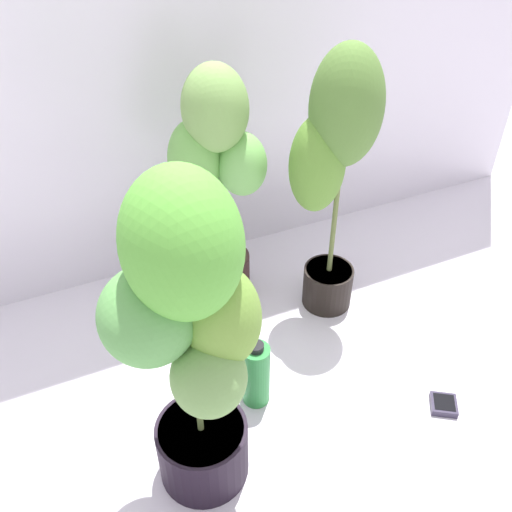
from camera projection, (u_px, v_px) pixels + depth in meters
ground_plane at (288, 404)px, 1.79m from camera, size 8.00×8.00×0.00m
mylar_back_wall at (178, 5)px, 1.78m from camera, size 3.20×0.01×2.00m
potted_plant_front_left at (190, 333)px, 1.26m from camera, size 0.41×0.34×0.98m
potted_plant_back_right at (334, 158)px, 1.77m from camera, size 0.34×0.28×0.98m
potted_plant_back_center at (218, 176)px, 1.85m from camera, size 0.35×0.29×0.91m
hygrometer_box at (444, 405)px, 1.77m from camera, size 0.11×0.11×0.03m
nutrient_bottle at (256, 374)px, 1.73m from camera, size 0.09×0.09×0.25m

